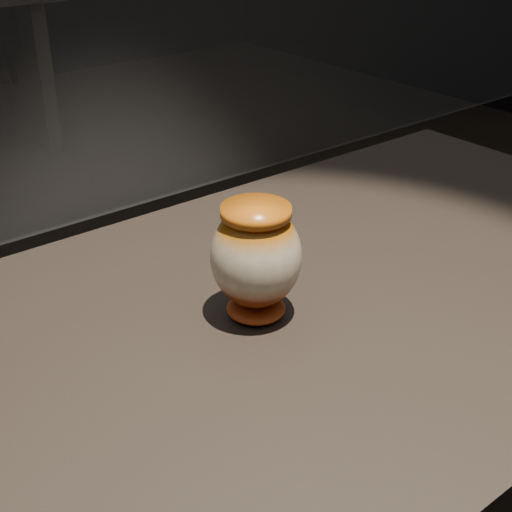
% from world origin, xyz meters
% --- Properties ---
extents(display_plinth, '(2.00, 0.80, 0.90)m').
position_xyz_m(display_plinth, '(0.00, 0.00, 0.63)').
color(display_plinth, black).
rests_on(display_plinth, ground).
extents(main_vase, '(0.14, 0.14, 0.17)m').
position_xyz_m(main_vase, '(0.15, 0.01, 0.99)').
color(main_vase, maroon).
rests_on(main_vase, display_plinth).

